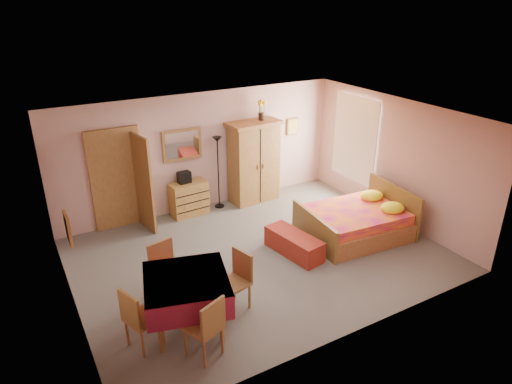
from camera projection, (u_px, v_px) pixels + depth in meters
floor at (259, 255)px, 8.52m from camera, size 6.50×6.50×0.00m
ceiling at (260, 119)px, 7.47m from camera, size 6.50×6.50×0.00m
wall_back at (202, 152)px, 9.98m from camera, size 6.50×0.10×2.60m
wall_front at (355, 257)px, 6.01m from camera, size 6.50×0.10×2.60m
wall_left at (63, 236)px, 6.52m from camera, size 0.10×5.00×2.60m
wall_right at (395, 160)px, 9.47m from camera, size 0.10×5.00×2.60m
doorway at (117, 180)px, 9.21m from camera, size 1.06×0.12×2.15m
window at (355, 139)px, 10.35m from camera, size 0.08×1.40×1.95m
picture_left at (68, 228)px, 5.89m from camera, size 0.04×0.32×0.42m
picture_back at (292, 127)px, 10.93m from camera, size 0.30×0.04×0.40m
chest_of_drawers at (189, 199)px, 9.93m from camera, size 0.82×0.44×0.75m
wall_mirror at (182, 145)px, 9.63m from camera, size 0.86×0.06×0.68m
stereo at (184, 177)px, 9.74m from camera, size 0.28×0.21×0.25m
floor_lamp at (218, 173)px, 10.11m from camera, size 0.23×0.23×1.65m
wardrobe at (254, 162)px, 10.41m from camera, size 1.24×0.70×1.89m
sunflower_vase at (261, 110)px, 10.06m from camera, size 0.19×0.19×0.46m
bed at (355, 215)px, 9.04m from camera, size 2.12×1.73×0.92m
bench at (294, 244)px, 8.49m from camera, size 0.63×1.26×0.40m
dining_table at (188, 303)px, 6.52m from camera, size 1.43×1.43×0.85m
chair_south at (203, 326)px, 6.00m from camera, size 0.55×0.55×0.93m
chair_north at (169, 273)px, 7.10m from camera, size 0.53×0.53×0.97m
chair_west at (144, 317)px, 6.17m from camera, size 0.55×0.55×0.94m
chair_east at (233, 282)px, 6.91m from camera, size 0.52×0.52×0.93m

